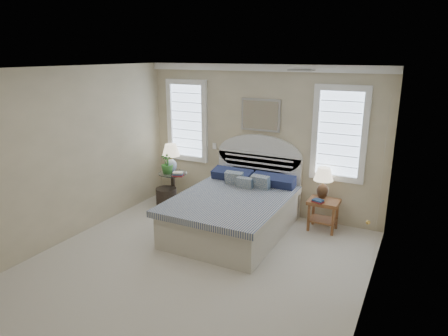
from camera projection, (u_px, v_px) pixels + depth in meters
floor at (189, 270)px, 5.50m from camera, size 4.50×5.00×0.01m
ceiling at (184, 69)px, 4.75m from camera, size 4.50×5.00×0.01m
wall_back at (261, 140)px, 7.26m from camera, size 4.50×0.02×2.70m
wall_left at (63, 157)px, 6.11m from camera, size 0.02×5.00×2.70m
wall_right at (371, 206)px, 4.14m from camera, size 0.02×5.00×2.70m
crown_molding at (262, 68)px, 6.87m from camera, size 4.50×0.08×0.12m
hvac_vent at (301, 70)px, 4.91m from camera, size 0.30×0.20×0.02m
switch_plate at (214, 146)px, 7.72m from camera, size 0.08×0.01×0.12m
window_left at (187, 121)px, 7.86m from camera, size 0.90×0.06×1.60m
window_right at (339, 134)px, 6.56m from camera, size 0.90×0.06×1.60m
painting at (260, 115)px, 7.10m from camera, size 0.74×0.04×0.58m
closet_door at (381, 187)px, 5.21m from camera, size 0.02×1.80×2.40m
bed at (235, 209)px, 6.64m from camera, size 1.72×2.28×1.47m
side_table_left at (173, 185)px, 7.87m from camera, size 0.56×0.56×0.63m
nightstand_right at (323, 208)px, 6.66m from camera, size 0.50×0.40×0.53m
floor_pot at (167, 197)px, 7.76m from camera, size 0.43×0.43×0.37m
lamp_left at (171, 155)px, 7.77m from camera, size 0.36×0.36×0.56m
lamp_right at (323, 179)px, 6.66m from camera, size 0.37×0.37×0.53m
potted_plant at (167, 163)px, 7.70m from camera, size 0.26×0.26×0.43m
books_left at (178, 174)px, 7.57m from camera, size 0.24×0.21×0.08m
books_right at (318, 201)px, 6.52m from camera, size 0.21×0.18×0.05m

